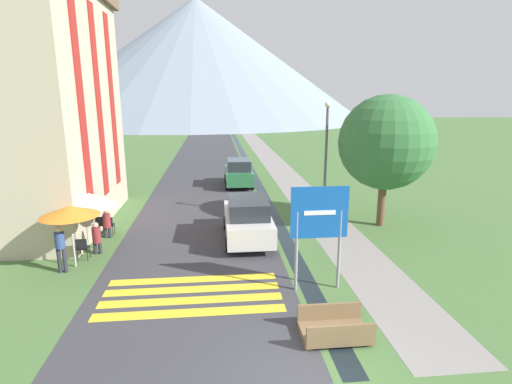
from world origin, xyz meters
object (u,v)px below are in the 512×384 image
Objects in this scene: cafe_chair_near_right at (82,247)px; cafe_umbrella_front_orange at (70,211)px; person_seated_far at (97,236)px; person_standing_terrace at (60,246)px; tree_by_path at (386,143)px; cafe_chair_far_left at (109,224)px; road_sign at (319,223)px; hotel_building at (39,93)px; cafe_chair_far_right at (99,224)px; footbridge at (335,329)px; cafe_umbrella_middle_white at (89,200)px; streetlamp at (326,153)px; person_seated_near at (107,222)px; parked_car_far at (239,173)px; parked_car_near at (248,219)px.

cafe_umbrella_front_orange is (-0.10, -0.59, 1.55)m from cafe_chair_near_right.
person_standing_terrace is at bearing -114.50° from person_seated_far.
tree_by_path is (12.62, 2.81, 3.38)m from cafe_chair_near_right.
cafe_chair_far_left is 0.67× the size of person_seated_far.
tree_by_path is at bearing 52.44° from road_sign.
hotel_building is at bearing 144.27° from road_sign.
footbridge is at bearing -60.11° from cafe_chair_far_right.
cafe_umbrella_middle_white reaches higher than person_standing_terrace.
cafe_chair_far_right is 0.15× the size of streetlamp.
person_standing_terrace is at bearing -100.90° from person_seated_near.
parked_car_far is 3.08× the size of person_seated_near.
cafe_umbrella_middle_white is at bearing 138.33° from footbridge.
parked_car_far is 12.51m from cafe_umbrella_middle_white.
cafe_chair_near_right is 1.18m from person_standing_terrace.
cafe_chair_near_right is (-7.85, 5.71, 0.29)m from footbridge.
cafe_chair_far_right is 0.38× the size of cafe_umbrella_middle_white.
parked_car_far is 4.58× the size of cafe_chair_far_left.
cafe_chair_far_right is 0.61m from person_seated_near.
road_sign reaches higher than cafe_umbrella_front_orange.
cafe_chair_far_left is (-7.57, 8.36, 0.29)m from footbridge.
hotel_building reaches higher than cafe_umbrella_front_orange.
parked_car_far is at bearing 88.64° from parked_car_near.
parked_car_near reaches higher than cafe_chair_far_right.
person_seated_far is (0.46, 1.16, -1.37)m from cafe_umbrella_front_orange.
road_sign is at bearing -40.92° from cafe_chair_far_left.
cafe_chair_far_left is (-5.97, 1.10, -0.40)m from parked_car_near.
person_standing_terrace is 1.31× the size of person_seated_far.
parked_car_near reaches higher than cafe_chair_far_left.
person_seated_far is (3.11, -4.08, -5.37)m from hotel_building.
parked_car_far reaches higher than cafe_chair_near_right.
cafe_umbrella_front_orange is at bearing -101.03° from cafe_chair_far_left.
streetlamp reaches higher than parked_car_near.
cafe_umbrella_front_orange is at bearing -165.02° from tree_by_path.
footbridge is 0.28× the size of tree_by_path.
cafe_umbrella_middle_white is (-7.84, 6.98, 1.75)m from footbridge.
parked_car_far is at bearing 51.77° from cafe_chair_far_left.
tree_by_path is at bearing -13.24° from cafe_chair_far_right.
person_seated_far is at bearing -90.48° from cafe_chair_far_right.
cafe_chair_far_left is 0.14× the size of tree_by_path.
cafe_chair_near_right is at bearing 80.89° from cafe_umbrella_front_orange.
footbridge is at bearing -39.99° from person_seated_far.
streetlamp reaches higher than cafe_chair_near_right.
cafe_chair_far_right is 0.67× the size of person_seated_near.
parked_car_far is at bearing 95.92° from road_sign.
streetlamp is at bearing 1.92° from cafe_chair_far_left.
footbridge is (10.60, -10.36, -5.84)m from hotel_building.
cafe_umbrella_front_orange is at bearing -102.63° from cafe_chair_far_right.
cafe_chair_near_right is at bearing -167.46° from tree_by_path.
cafe_chair_far_right is 13.20m from tree_by_path.
cafe_umbrella_middle_white is (-8.04, 4.38, -0.22)m from road_sign.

